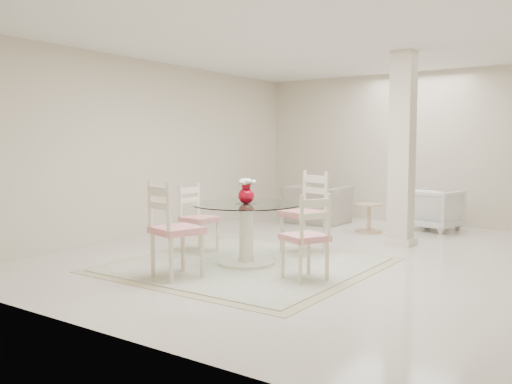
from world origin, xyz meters
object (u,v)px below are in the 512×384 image
Objects in this scene: side_table at (369,219)px; dining_chair_east at (309,231)px; dining_chair_north at (308,206)px; recliner_taupe at (317,205)px; dining_table at (246,234)px; dining_chair_south at (171,222)px; dining_chair_west at (196,213)px; column at (402,149)px; red_vase at (246,191)px; armchair_white at (435,210)px.

dining_chair_east is at bearing -77.24° from side_table.
dining_chair_north is 1.14× the size of recliner_taupe.
dining_chair_east is (0.98, -0.27, 0.16)m from dining_table.
dining_chair_north is 2.54× the size of side_table.
dining_chair_south is 2.47× the size of side_table.
dining_chair_south is (0.73, -1.23, 0.08)m from dining_chair_west.
recliner_taupe is (-1.95, 3.78, -0.20)m from dining_chair_east.
dining_chair_north is at bearing -119.85° from column.
dining_chair_south is (-1.27, -3.31, -0.75)m from column.
dining_chair_east is 0.86× the size of dining_chair_north.
red_vase is 0.28× the size of recliner_taupe.
dining_table is 1.10× the size of dining_chair_south.
dining_chair_west is (-0.98, 0.24, 0.15)m from dining_table.
dining_table is at bearing 106.62° from recliner_taupe.
red_vase is (0.00, -0.00, 0.51)m from dining_table.
recliner_taupe is at bearing 3.02° from dining_chair_west.
column is at bearing -95.53° from dining_chair_south.
dining_chair_west is at bearing -132.94° from dining_chair_north.
dining_chair_north is at bearing -55.43° from dining_chair_west.
column is 2.36× the size of dining_chair_south.
dining_chair_south is (-0.51, -1.99, -0.02)m from dining_chair_north.
side_table is (0.22, 3.07, -0.16)m from dining_table.
red_vase is 1.08m from dining_chair_west.
armchair_white is at bearing -167.34° from recliner_taupe.
dining_chair_north is at bearing 75.69° from red_vase.
red_vase is 0.30× the size of dining_chair_west.
dining_chair_south is at bearing 87.76° from armchair_white.
dining_chair_west is 1.33× the size of armchair_white.
recliner_taupe is at bearing 23.77° from armchair_white.
armchair_white is at bearing 46.51° from side_table.
dining_chair_north reaches higher than dining_table.
recliner_taupe is (-1.22, 2.52, -0.29)m from dining_chair_north.
column is 2.67× the size of dining_chair_east.
red_vase is at bearing -79.18° from dining_chair_east.
red_vase is at bearing -113.60° from column.
armchair_white is (0.76, 2.92, -0.28)m from dining_chair_north.
dining_chair_north is 1.19× the size of dining_chair_west.
dining_chair_west is at bearing -113.07° from side_table.
dining_chair_south reaches higher than dining_table.
dining_chair_east is at bearing -101.12° from dining_chair_west.
armchair_white is at bearing 75.38° from dining_table.
recliner_taupe is 1.38× the size of armchair_white.
dining_chair_west is (-0.99, 0.24, -0.36)m from red_vase.
dining_chair_north is at bearing -89.04° from side_table.
dining_chair_west is at bearing 166.19° from red_vase.
column reaches higher than side_table.
dining_table is 2.72× the size of side_table.
recliner_taupe reaches higher than side_table.
side_table is (-0.76, 3.34, -0.32)m from dining_chair_east.
armchair_white is (1.99, 0.40, 0.00)m from recliner_taupe.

